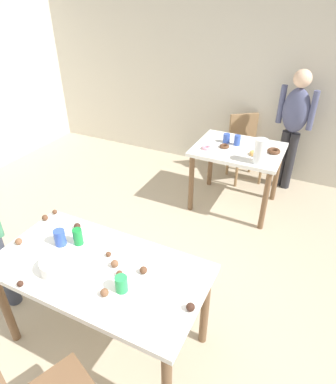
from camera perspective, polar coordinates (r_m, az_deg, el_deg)
name	(u,v)px	position (r m, az deg, el deg)	size (l,w,h in m)	color
ground_plane	(121,342)	(2.78, -8.07, -24.07)	(6.40, 6.40, 0.00)	tan
wall_back	(250,76)	(4.64, 13.85, 18.75)	(6.40, 0.10, 2.60)	beige
dining_table_near	(100,277)	(2.30, -11.58, -14.15)	(1.40, 0.73, 0.75)	white
dining_table_far	(238,157)	(3.86, 11.85, 5.85)	(0.96, 0.78, 0.75)	white
chair_far_table	(244,144)	(4.59, 12.99, 8.10)	(0.56, 0.56, 0.87)	olive
person_adult_far	(294,121)	(4.36, 20.78, 11.29)	(0.45, 0.27, 1.50)	#28282D
mixing_bowl	(58,265)	(2.25, -18.35, -11.83)	(0.22, 0.22, 0.09)	white
soda_can	(78,237)	(2.40, -15.21, -7.41)	(0.07, 0.07, 0.12)	#198438
fork_near	(36,255)	(2.44, -21.74, -9.97)	(0.17, 0.02, 0.01)	silver
cup_near_0	(60,238)	(2.43, -18.07, -7.45)	(0.08, 0.08, 0.12)	#3351B2
cup_near_1	(121,284)	(2.04, -8.00, -15.35)	(0.07, 0.07, 0.10)	green
cake_ball_0	(143,270)	(2.14, -4.25, -13.23)	(0.05, 0.05, 0.05)	brown
cake_ball_1	(20,284)	(2.25, -24.03, -14.18)	(0.04, 0.04, 0.04)	#3D2319
cake_ball_2	(55,212)	(2.78, -18.87, -3.25)	(0.04, 0.04, 0.04)	brown
cake_ball_3	(45,218)	(2.73, -20.36, -4.15)	(0.05, 0.05, 0.05)	brown
cake_ball_4	(191,307)	(1.95, 3.88, -19.11)	(0.05, 0.05, 0.05)	#3D2319
cake_ball_5	(104,292)	(2.05, -10.86, -16.58)	(0.05, 0.05, 0.05)	brown
cake_ball_6	(108,254)	(2.28, -10.18, -10.45)	(0.04, 0.04, 0.04)	brown
cake_ball_7	(77,226)	(2.56, -15.32, -5.67)	(0.05, 0.05, 0.05)	#3D2319
cake_ball_8	(19,241)	(2.56, -24.26, -7.73)	(0.05, 0.05, 0.05)	brown
cake_ball_9	(115,264)	(2.20, -9.07, -12.07)	(0.05, 0.05, 0.05)	brown
cake_ball_10	(119,274)	(2.14, -8.33, -13.68)	(0.04, 0.04, 0.04)	brown
pitcher_far	(260,151)	(3.47, 15.56, 6.75)	(0.13, 0.13, 0.26)	white
cup_far_0	(227,138)	(3.91, 10.01, 9.08)	(0.08, 0.08, 0.10)	#3351B2
cup_far_1	(237,140)	(3.86, 11.80, 8.69)	(0.07, 0.07, 0.12)	#3351B2
donut_far_0	(274,151)	(3.79, 17.70, 6.72)	(0.14, 0.14, 0.04)	brown
donut_far_1	(255,153)	(3.68, 14.76, 6.43)	(0.13, 0.13, 0.04)	gold
donut_far_2	(206,148)	(3.73, 6.60, 7.58)	(0.10, 0.10, 0.03)	pink
donut_far_3	(224,146)	(3.79, 9.66, 7.76)	(0.11, 0.11, 0.03)	brown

